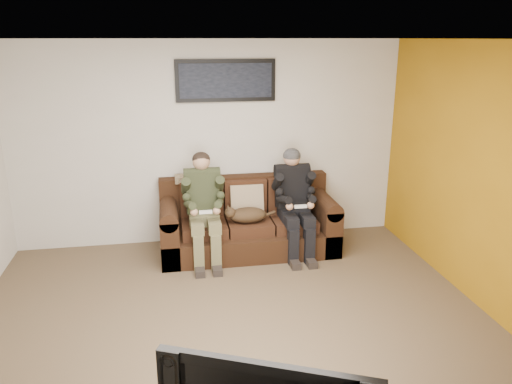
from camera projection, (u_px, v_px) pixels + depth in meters
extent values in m
plane|color=brown|center=(235.00, 328.00, 4.69)|extent=(5.00, 5.00, 0.00)
plane|color=silver|center=(231.00, 39.00, 3.92)|extent=(5.00, 5.00, 0.00)
plane|color=beige|center=(210.00, 144.00, 6.42)|extent=(5.00, 0.00, 5.00)
plane|color=beige|center=(301.00, 350.00, 2.19)|extent=(5.00, 0.00, 5.00)
plane|color=beige|center=(495.00, 182.00, 4.72)|extent=(0.00, 4.50, 4.50)
plane|color=#A47010|center=(494.00, 182.00, 4.72)|extent=(0.00, 4.50, 4.50)
cube|color=black|center=(248.00, 239.00, 6.36)|extent=(2.18, 0.94, 0.30)
cube|color=black|center=(244.00, 197.00, 6.58)|extent=(2.18, 0.20, 0.60)
cube|color=black|center=(170.00, 234.00, 6.15)|extent=(0.22, 0.94, 0.60)
cube|color=black|center=(323.00, 224.00, 6.48)|extent=(0.22, 0.94, 0.60)
cylinder|color=black|center=(169.00, 211.00, 6.06)|extent=(0.22, 0.94, 0.22)
cylinder|color=black|center=(324.00, 202.00, 6.39)|extent=(0.22, 0.94, 0.22)
cube|color=#381E11|center=(204.00, 228.00, 6.15)|extent=(0.54, 0.60, 0.14)
cube|color=#381E11|center=(202.00, 198.00, 6.33)|extent=(0.54, 0.14, 0.44)
cube|color=#381E11|center=(249.00, 225.00, 6.25)|extent=(0.54, 0.60, 0.14)
cube|color=#381E11|center=(245.00, 196.00, 6.43)|extent=(0.54, 0.14, 0.44)
cube|color=#381E11|center=(293.00, 222.00, 6.34)|extent=(0.54, 0.60, 0.14)
cube|color=#381E11|center=(288.00, 194.00, 6.52)|extent=(0.54, 0.14, 0.44)
cube|color=#9F8768|center=(247.00, 200.00, 6.33)|extent=(0.42, 0.20, 0.41)
cube|color=tan|center=(193.00, 178.00, 6.36)|extent=(0.45, 0.22, 0.08)
cube|color=#696542|center=(204.00, 218.00, 6.08)|extent=(0.36, 0.30, 0.14)
cube|color=#2D331E|center=(203.00, 192.00, 6.09)|extent=(0.40, 0.30, 0.53)
cylinder|color=#2D331E|center=(202.00, 175.00, 6.04)|extent=(0.44, 0.18, 0.18)
sphere|color=tan|center=(201.00, 162.00, 6.02)|extent=(0.21, 0.21, 0.21)
cube|color=#696542|center=(197.00, 225.00, 5.88)|extent=(0.15, 0.42, 0.13)
cube|color=#696542|center=(214.00, 224.00, 5.92)|extent=(0.15, 0.42, 0.13)
cube|color=#696542|center=(199.00, 253.00, 5.78)|extent=(0.12, 0.13, 0.44)
cube|color=#696542|center=(216.00, 252.00, 5.81)|extent=(0.12, 0.13, 0.44)
cube|color=black|center=(200.00, 270.00, 5.75)|extent=(0.11, 0.26, 0.08)
cube|color=black|center=(217.00, 269.00, 5.79)|extent=(0.11, 0.26, 0.08)
cylinder|color=#2D331E|center=(186.00, 187.00, 5.96)|extent=(0.11, 0.30, 0.28)
cylinder|color=#2D331E|center=(219.00, 185.00, 6.03)|extent=(0.11, 0.30, 0.28)
cylinder|color=#2D331E|center=(190.00, 205.00, 5.80)|extent=(0.14, 0.32, 0.15)
cylinder|color=#2D331E|center=(219.00, 203.00, 5.86)|extent=(0.14, 0.32, 0.15)
sphere|color=tan|center=(194.00, 212.00, 5.71)|extent=(0.09, 0.09, 0.09)
sphere|color=tan|center=(217.00, 211.00, 5.76)|extent=(0.09, 0.09, 0.09)
cube|color=white|center=(206.00, 212.00, 5.72)|extent=(0.15, 0.04, 0.03)
ellipsoid|color=black|center=(201.00, 159.00, 6.02)|extent=(0.22, 0.22, 0.17)
cube|color=black|center=(293.00, 212.00, 6.27)|extent=(0.36, 0.30, 0.14)
cube|color=black|center=(292.00, 187.00, 6.28)|extent=(0.40, 0.30, 0.53)
cylinder|color=black|center=(292.00, 171.00, 6.23)|extent=(0.44, 0.18, 0.18)
sphere|color=tan|center=(292.00, 158.00, 6.21)|extent=(0.21, 0.21, 0.21)
cube|color=black|center=(289.00, 219.00, 6.07)|extent=(0.15, 0.42, 0.13)
cube|color=black|center=(305.00, 218.00, 6.10)|extent=(0.15, 0.42, 0.13)
cube|color=black|center=(293.00, 247.00, 5.97)|extent=(0.12, 0.13, 0.44)
cube|color=black|center=(309.00, 245.00, 6.00)|extent=(0.12, 0.13, 0.44)
cube|color=black|center=(294.00, 263.00, 5.94)|extent=(0.11, 0.26, 0.08)
cube|color=black|center=(310.00, 262.00, 5.98)|extent=(0.11, 0.26, 0.08)
cylinder|color=black|center=(278.00, 182.00, 6.15)|extent=(0.11, 0.30, 0.28)
cylinder|color=black|center=(309.00, 180.00, 6.22)|extent=(0.11, 0.30, 0.28)
cylinder|color=black|center=(284.00, 200.00, 5.99)|extent=(0.14, 0.32, 0.15)
cylinder|color=black|center=(311.00, 198.00, 6.05)|extent=(0.14, 0.32, 0.15)
sphere|color=tan|center=(290.00, 207.00, 5.90)|extent=(0.09, 0.09, 0.09)
sphere|color=tan|center=(311.00, 205.00, 5.95)|extent=(0.09, 0.09, 0.09)
cube|color=white|center=(301.00, 206.00, 5.91)|extent=(0.15, 0.04, 0.03)
ellipsoid|color=black|center=(292.00, 156.00, 6.20)|extent=(0.22, 0.22, 0.19)
ellipsoid|color=#4C341D|center=(248.00, 215.00, 6.10)|extent=(0.47, 0.26, 0.19)
sphere|color=#4C341D|center=(230.00, 213.00, 6.02)|extent=(0.14, 0.14, 0.14)
cone|color=#4C341D|center=(229.00, 208.00, 5.97)|extent=(0.04, 0.04, 0.04)
cone|color=#4C341D|center=(228.00, 206.00, 6.03)|extent=(0.04, 0.04, 0.04)
cylinder|color=#4C341D|center=(266.00, 215.00, 6.20)|extent=(0.26, 0.13, 0.08)
cube|color=black|center=(226.00, 81.00, 6.19)|extent=(1.25, 0.04, 0.52)
cube|color=black|center=(226.00, 81.00, 6.16)|extent=(1.15, 0.01, 0.42)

